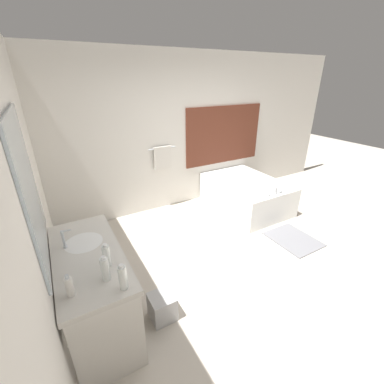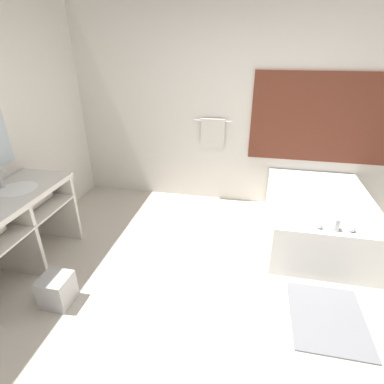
{
  "view_description": "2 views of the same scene",
  "coord_description": "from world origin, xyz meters",
  "px_view_note": "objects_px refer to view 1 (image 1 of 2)",
  "views": [
    {
      "loc": [
        -2.0,
        -1.88,
        2.29
      ],
      "look_at": [
        -0.42,
        0.9,
        0.84
      ],
      "focal_mm": 24.0,
      "sensor_mm": 36.0,
      "label": 1
    },
    {
      "loc": [
        0.21,
        -1.76,
        2.06
      ],
      "look_at": [
        -0.32,
        0.84,
        0.75
      ],
      "focal_mm": 28.0,
      "sensor_mm": 36.0,
      "label": 2
    }
  ],
  "objects_px": {
    "bathtub": "(246,193)",
    "soap_dispenser": "(69,287)",
    "water_bottle_2": "(123,277)",
    "water_bottle_3": "(105,269)",
    "waste_bin": "(162,307)",
    "water_bottle_1": "(107,255)"
  },
  "relations": [
    {
      "from": "bathtub",
      "to": "soap_dispenser",
      "type": "relative_size",
      "value": 8.2
    },
    {
      "from": "water_bottle_2",
      "to": "water_bottle_3",
      "type": "xyz_separation_m",
      "value": [
        -0.09,
        0.16,
        -0.0
      ]
    },
    {
      "from": "waste_bin",
      "to": "bathtub",
      "type": "bearing_deg",
      "value": 32.38
    },
    {
      "from": "bathtub",
      "to": "waste_bin",
      "type": "distance_m",
      "value": 2.81
    },
    {
      "from": "water_bottle_1",
      "to": "water_bottle_2",
      "type": "height_order",
      "value": "water_bottle_2"
    },
    {
      "from": "water_bottle_1",
      "to": "waste_bin",
      "type": "xyz_separation_m",
      "value": [
        0.44,
        -0.04,
        -0.8
      ]
    },
    {
      "from": "bathtub",
      "to": "water_bottle_2",
      "type": "distance_m",
      "value": 3.36
    },
    {
      "from": "water_bottle_3",
      "to": "waste_bin",
      "type": "relative_size",
      "value": 0.77
    },
    {
      "from": "water_bottle_2",
      "to": "water_bottle_3",
      "type": "relative_size",
      "value": 1.01
    },
    {
      "from": "bathtub",
      "to": "water_bottle_2",
      "type": "relative_size",
      "value": 7.04
    },
    {
      "from": "water_bottle_3",
      "to": "waste_bin",
      "type": "height_order",
      "value": "water_bottle_3"
    },
    {
      "from": "soap_dispenser",
      "to": "waste_bin",
      "type": "relative_size",
      "value": 0.67
    },
    {
      "from": "water_bottle_1",
      "to": "water_bottle_3",
      "type": "bearing_deg",
      "value": -106.03
    },
    {
      "from": "water_bottle_3",
      "to": "bathtub",
      "type": "bearing_deg",
      "value": 29.68
    },
    {
      "from": "waste_bin",
      "to": "water_bottle_1",
      "type": "bearing_deg",
      "value": 175.21
    },
    {
      "from": "bathtub",
      "to": "soap_dispenser",
      "type": "xyz_separation_m",
      "value": [
        -3.12,
        -1.67,
        0.63
      ]
    },
    {
      "from": "water_bottle_1",
      "to": "water_bottle_2",
      "type": "relative_size",
      "value": 0.96
    },
    {
      "from": "water_bottle_1",
      "to": "water_bottle_2",
      "type": "bearing_deg",
      "value": -82.15
    },
    {
      "from": "water_bottle_1",
      "to": "soap_dispenser",
      "type": "height_order",
      "value": "water_bottle_1"
    },
    {
      "from": "water_bottle_3",
      "to": "soap_dispenser",
      "type": "xyz_separation_m",
      "value": [
        -0.26,
        -0.04,
        -0.02
      ]
    },
    {
      "from": "soap_dispenser",
      "to": "waste_bin",
      "type": "distance_m",
      "value": 1.1
    },
    {
      "from": "water_bottle_1",
      "to": "water_bottle_3",
      "type": "distance_m",
      "value": 0.17
    }
  ]
}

